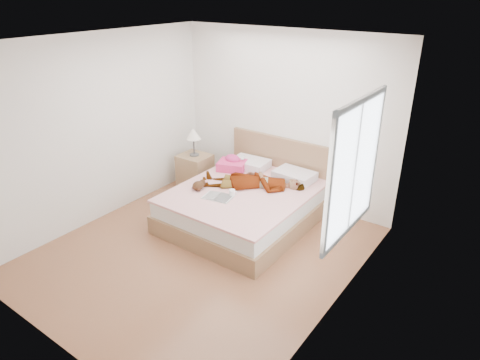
% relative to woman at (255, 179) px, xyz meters
% --- Properties ---
extents(ground, '(4.00, 4.00, 0.00)m').
position_rel_woman_xyz_m(ground, '(-0.04, -1.16, -0.61)').
color(ground, '#572E1B').
rests_on(ground, ground).
extents(woman, '(1.57, 1.20, 0.20)m').
position_rel_woman_xyz_m(woman, '(0.00, 0.00, 0.00)').
color(woman, white).
rests_on(woman, bed).
extents(hair, '(0.43, 0.52, 0.08)m').
position_rel_woman_xyz_m(hair, '(-0.57, 0.45, -0.06)').
color(hair, black).
rests_on(hair, bed).
extents(phone, '(0.09, 0.11, 0.05)m').
position_rel_woman_xyz_m(phone, '(-0.50, 0.40, 0.09)').
color(phone, silver).
rests_on(phone, bed).
extents(room_shell, '(4.00, 4.00, 4.00)m').
position_rel_woman_xyz_m(room_shell, '(1.74, -0.86, 0.89)').
color(room_shell, white).
rests_on(room_shell, ground).
extents(bed, '(1.80, 2.08, 1.00)m').
position_rel_woman_xyz_m(bed, '(-0.04, -0.12, -0.34)').
color(bed, brown).
rests_on(bed, ground).
extents(towel, '(0.51, 0.46, 0.22)m').
position_rel_woman_xyz_m(towel, '(-0.62, 0.29, -0.01)').
color(towel, '#F84389').
rests_on(towel, bed).
extents(magazine, '(0.43, 0.33, 0.02)m').
position_rel_woman_xyz_m(magazine, '(-0.19, -0.61, -0.09)').
color(magazine, white).
rests_on(magazine, bed).
extents(coffee_mug, '(0.13, 0.10, 0.09)m').
position_rel_woman_xyz_m(coffee_mug, '(-0.06, -0.46, -0.05)').
color(coffee_mug, white).
rests_on(coffee_mug, bed).
extents(plush_toy, '(0.15, 0.23, 0.13)m').
position_rel_woman_xyz_m(plush_toy, '(-0.56, -0.57, -0.03)').
color(plush_toy, '#311B0D').
rests_on(plush_toy, bed).
extents(nightstand, '(0.50, 0.45, 1.06)m').
position_rel_woman_xyz_m(nightstand, '(-1.34, 0.22, -0.26)').
color(nightstand, brown).
rests_on(nightstand, ground).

